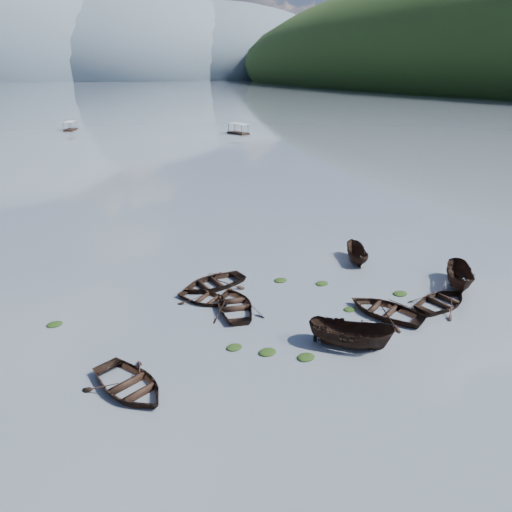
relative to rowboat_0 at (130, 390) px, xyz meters
name	(u,v)px	position (x,y,z in m)	size (l,w,h in m)	color
ground_plane	(346,362)	(11.47, -2.73, 0.00)	(2400.00, 2400.00, 0.00)	#555E6A
haze_mtn_c	(120,78)	(151.47, 897.27, 0.00)	(520.00, 520.00, 260.00)	#475666
haze_mtn_d	(213,78)	(331.47, 897.27, 0.00)	(520.00, 520.00, 220.00)	#475666
rowboat_0	(130,390)	(0.00, 0.00, 0.00)	(3.57, 5.00, 1.04)	black
rowboat_1	(235,309)	(8.17, 5.63, 0.00)	(3.52, 4.93, 1.02)	black
rowboat_2	(349,347)	(12.56, -1.51, 0.00)	(1.88, 4.99, 1.93)	black
rowboat_3	(385,314)	(17.05, 0.68, 0.00)	(3.65, 5.11, 1.06)	black
rowboat_4	(442,305)	(21.49, 0.02, 0.00)	(3.39, 4.75, 0.98)	black
rowboat_5	(458,287)	(24.82, 1.67, 0.00)	(1.82, 4.83, 1.87)	black
rowboat_6	(205,301)	(6.68, 7.61, 0.00)	(2.87, 4.02, 0.83)	black
rowboat_7	(213,286)	(8.03, 9.55, 0.00)	(3.60, 5.05, 1.05)	black
rowboat_8	(356,261)	(20.80, 9.02, 0.00)	(1.51, 4.01, 1.55)	black
weed_clump_0	(234,348)	(6.31, 1.25, 0.00)	(0.96, 0.78, 0.21)	black
weed_clump_1	(268,353)	(7.87, -0.03, 0.00)	(1.06, 0.85, 0.23)	black
weed_clump_2	(306,358)	(9.63, -1.40, 0.00)	(1.05, 0.84, 0.23)	black
weed_clump_3	(350,310)	(15.22, 2.17, 0.00)	(0.86, 0.72, 0.19)	black
weed_clump_4	(400,294)	(19.97, 2.55, 0.00)	(1.08, 0.86, 0.22)	black
weed_clump_5	(55,325)	(-3.16, 8.57, 0.00)	(0.99, 0.80, 0.21)	black
weed_clump_6	(280,281)	(13.11, 8.27, 0.00)	(1.03, 0.85, 0.21)	black
weed_clump_7	(322,284)	(15.71, 6.41, 0.00)	(1.02, 0.82, 0.22)	black
pontoon_centre	(71,130)	(6.02, 116.06, 0.00)	(2.37, 5.69, 2.18)	black
pontoon_right	(238,134)	(44.26, 90.29, 0.00)	(2.61, 6.25, 2.40)	black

